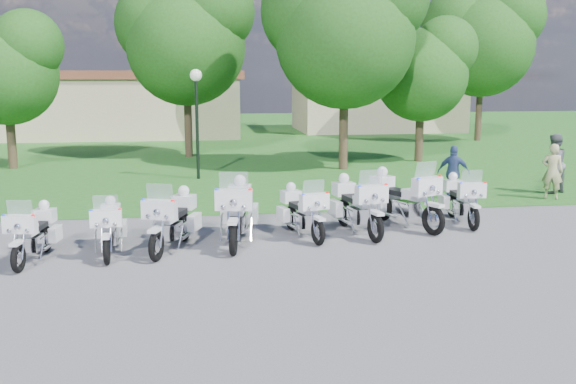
{
  "coord_description": "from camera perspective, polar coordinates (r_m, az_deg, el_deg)",
  "views": [
    {
      "loc": [
        -1.45,
        -14.41,
        3.82
      ],
      "look_at": [
        0.71,
        1.2,
        0.95
      ],
      "focal_mm": 40.0,
      "sensor_mm": 36.0,
      "label": 1
    }
  ],
  "objects": [
    {
      "name": "bystander_c",
      "position": [
        20.66,
        14.5,
        1.69
      ],
      "size": [
        1.06,
        0.81,
        1.67
      ],
      "primitive_type": "imported",
      "rotation": [
        0.0,
        0.0,
        2.67
      ],
      "color": "navy",
      "rests_on": "ground"
    },
    {
      "name": "tree_2",
      "position": [
        26.5,
        4.97,
        14.61
      ],
      "size": [
        6.59,
        5.63,
        8.79
      ],
      "color": "#38281C",
      "rests_on": "ground"
    },
    {
      "name": "motorcycle_1",
      "position": [
        14.43,
        -15.61,
        -3.0
      ],
      "size": [
        0.76,
        2.1,
        1.41
      ],
      "rotation": [
        0.0,
        0.0,
        3.2
      ],
      "color": "black",
      "rests_on": "ground"
    },
    {
      "name": "building_east",
      "position": [
        46.16,
        7.83,
        8.05
      ],
      "size": [
        11.44,
        7.28,
        4.1
      ],
      "color": "tan",
      "rests_on": "ground"
    },
    {
      "name": "tree_3",
      "position": [
        29.42,
        11.72,
        10.9
      ],
      "size": [
        4.79,
        4.09,
        6.39
      ],
      "color": "#38281C",
      "rests_on": "ground"
    },
    {
      "name": "building_west",
      "position": [
        42.69,
        -14.14,
        7.66
      ],
      "size": [
        14.56,
        8.32,
        4.1
      ],
      "color": "tan",
      "rests_on": "ground"
    },
    {
      "name": "motorcycle_6",
      "position": [
        16.62,
        10.16,
        -0.52
      ],
      "size": [
        1.54,
        2.46,
        1.77
      ],
      "rotation": [
        0.0,
        0.0,
        3.57
      ],
      "color": "black",
      "rests_on": "ground"
    },
    {
      "name": "motorcycle_7",
      "position": [
        17.41,
        15.14,
        -0.6
      ],
      "size": [
        0.79,
        2.24,
        1.5
      ],
      "rotation": [
        0.0,
        0.0,
        3.09
      ],
      "color": "black",
      "rests_on": "ground"
    },
    {
      "name": "tree_0",
      "position": [
        28.87,
        -23.87,
        10.34
      ],
      "size": [
        4.84,
        4.13,
        6.45
      ],
      "color": "#38281C",
      "rests_on": "ground"
    },
    {
      "name": "bystander_a",
      "position": [
        21.6,
        22.44,
        1.68
      ],
      "size": [
        0.76,
        0.69,
        1.74
      ],
      "primitive_type": "imported",
      "rotation": [
        0.0,
        0.0,
        2.57
      ],
      "color": "tan",
      "rests_on": "ground"
    },
    {
      "name": "grass_lawn",
      "position": [
        41.61,
        -5.89,
        5.0
      ],
      "size": [
        100.0,
        48.0,
        0.01
      ],
      "primitive_type": "cube",
      "color": "#215F1E",
      "rests_on": "ground"
    },
    {
      "name": "tree_1",
      "position": [
        30.86,
        -9.17,
        13.67
      ],
      "size": [
        6.45,
        5.5,
        8.6
      ],
      "color": "#38281C",
      "rests_on": "ground"
    },
    {
      "name": "motorcycle_3",
      "position": [
        14.82,
        -4.52,
        -1.69
      ],
      "size": [
        1.1,
        2.64,
        1.78
      ],
      "rotation": [
        0.0,
        0.0,
        3.0
      ],
      "color": "black",
      "rests_on": "ground"
    },
    {
      "name": "motorcycle_5",
      "position": [
        15.79,
        6.11,
        -1.13
      ],
      "size": [
        1.13,
        2.47,
        1.68
      ],
      "rotation": [
        0.0,
        0.0,
        3.34
      ],
      "color": "black",
      "rests_on": "ground"
    },
    {
      "name": "motorcycle_4",
      "position": [
        15.38,
        1.25,
        -1.69
      ],
      "size": [
        1.07,
        2.16,
        1.48
      ],
      "rotation": [
        0.0,
        0.0,
        3.4
      ],
      "color": "black",
      "rests_on": "ground"
    },
    {
      "name": "motorcycle_0",
      "position": [
        14.41,
        -21.64,
        -3.37
      ],
      "size": [
        0.85,
        2.1,
        1.41
      ],
      "rotation": [
        0.0,
        0.0,
        3.02
      ],
      "color": "black",
      "rests_on": "ground"
    },
    {
      "name": "motorcycle_2",
      "position": [
        14.45,
        -10.19,
        -2.43
      ],
      "size": [
        1.26,
        2.31,
        1.6
      ],
      "rotation": [
        0.0,
        0.0,
        2.82
      ],
      "color": "black",
      "rests_on": "ground"
    },
    {
      "name": "bystander_b",
      "position": [
        22.66,
        22.52,
        2.32
      ],
      "size": [
        1.18,
        1.1,
        1.95
      ],
      "primitive_type": "imported",
      "rotation": [
        0.0,
        0.0,
        -2.65
      ],
      "color": "slate",
      "rests_on": "ground"
    },
    {
      "name": "lamp_post",
      "position": [
        23.98,
        -8.15,
        8.42
      ],
      "size": [
        0.44,
        0.44,
        4.05
      ],
      "color": "black",
      "rests_on": "ground"
    },
    {
      "name": "ground",
      "position": [
        14.98,
        -2.08,
        -4.46
      ],
      "size": [
        100.0,
        100.0,
        0.0
      ],
      "primitive_type": "plane",
      "color": "#5D5C62",
      "rests_on": "ground"
    },
    {
      "name": "tree_4",
      "position": [
        39.78,
        16.83,
        13.15
      ],
      "size": [
        6.89,
        5.88,
        9.19
      ],
      "color": "#38281C",
      "rests_on": "ground"
    }
  ]
}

